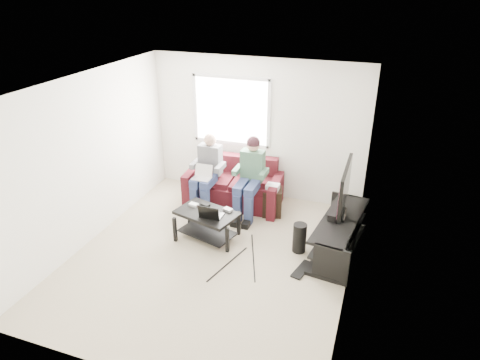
% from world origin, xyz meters
% --- Properties ---
extents(floor, '(4.50, 4.50, 0.00)m').
position_xyz_m(floor, '(0.00, 0.00, 0.00)').
color(floor, tan).
rests_on(floor, ground).
extents(ceiling, '(4.50, 4.50, 0.00)m').
position_xyz_m(ceiling, '(0.00, 0.00, 2.60)').
color(ceiling, white).
rests_on(ceiling, wall_back).
extents(wall_back, '(4.50, 0.00, 4.50)m').
position_xyz_m(wall_back, '(0.00, 2.25, 1.30)').
color(wall_back, white).
rests_on(wall_back, floor).
extents(wall_front, '(4.50, 0.00, 4.50)m').
position_xyz_m(wall_front, '(0.00, -2.25, 1.30)').
color(wall_front, white).
rests_on(wall_front, floor).
extents(wall_left, '(0.00, 4.50, 4.50)m').
position_xyz_m(wall_left, '(-2.00, 0.00, 1.30)').
color(wall_left, white).
rests_on(wall_left, floor).
extents(wall_right, '(0.00, 4.50, 4.50)m').
position_xyz_m(wall_right, '(2.00, 0.00, 1.30)').
color(wall_right, white).
rests_on(wall_right, floor).
extents(window, '(1.48, 0.04, 1.28)m').
position_xyz_m(window, '(-0.50, 2.23, 1.60)').
color(window, white).
rests_on(window, wall_back).
extents(sofa, '(1.82, 0.93, 0.83)m').
position_xyz_m(sofa, '(-0.28, 1.76, 0.31)').
color(sofa, '#48121D').
rests_on(sofa, floor).
extents(person_left, '(0.40, 0.70, 1.34)m').
position_xyz_m(person_left, '(-0.68, 1.45, 0.73)').
color(person_left, navy).
rests_on(person_left, sofa).
extents(person_right, '(0.40, 0.71, 1.39)m').
position_xyz_m(person_right, '(0.12, 1.47, 0.79)').
color(person_right, navy).
rests_on(person_right, sofa).
extents(laptop_silver, '(0.36, 0.28, 0.24)m').
position_xyz_m(laptop_silver, '(-0.68, 1.23, 0.71)').
color(laptop_silver, silver).
rests_on(laptop_silver, person_left).
extents(coffee_table, '(1.07, 0.81, 0.47)m').
position_xyz_m(coffee_table, '(-0.26, 0.46, 0.35)').
color(coffee_table, black).
rests_on(coffee_table, floor).
extents(laptop_black, '(0.39, 0.31, 0.24)m').
position_xyz_m(laptop_black, '(-0.14, 0.38, 0.59)').
color(laptop_black, black).
rests_on(laptop_black, coffee_table).
extents(controller_a, '(0.15, 0.11, 0.04)m').
position_xyz_m(controller_a, '(-0.54, 0.58, 0.49)').
color(controller_a, silver).
rests_on(controller_a, coffee_table).
extents(controller_b, '(0.16, 0.13, 0.04)m').
position_xyz_m(controller_b, '(-0.36, 0.64, 0.49)').
color(controller_b, black).
rests_on(controller_b, coffee_table).
extents(controller_c, '(0.16, 0.14, 0.04)m').
position_xyz_m(controller_c, '(0.04, 0.61, 0.49)').
color(controller_c, gray).
rests_on(controller_c, coffee_table).
extents(tv_stand, '(0.73, 1.74, 0.56)m').
position_xyz_m(tv_stand, '(1.77, 0.82, 0.25)').
color(tv_stand, black).
rests_on(tv_stand, floor).
extents(tv, '(0.12, 1.10, 0.81)m').
position_xyz_m(tv, '(1.77, 0.92, 1.02)').
color(tv, black).
rests_on(tv, tv_stand).
extents(soundbar, '(0.12, 0.50, 0.10)m').
position_xyz_m(soundbar, '(1.65, 0.92, 0.61)').
color(soundbar, black).
rests_on(soundbar, tv_stand).
extents(drink_cup, '(0.08, 0.08, 0.12)m').
position_xyz_m(drink_cup, '(1.72, 1.45, 0.62)').
color(drink_cup, '#9D7743').
rests_on(drink_cup, tv_stand).
extents(console_white, '(0.30, 0.22, 0.06)m').
position_xyz_m(console_white, '(1.77, 0.42, 0.32)').
color(console_white, silver).
rests_on(console_white, tv_stand).
extents(console_grey, '(0.34, 0.26, 0.08)m').
position_xyz_m(console_grey, '(1.77, 1.12, 0.33)').
color(console_grey, gray).
rests_on(console_grey, tv_stand).
extents(console_black, '(0.38, 0.30, 0.07)m').
position_xyz_m(console_black, '(1.77, 0.77, 0.33)').
color(console_black, black).
rests_on(console_black, tv_stand).
extents(subwoofer, '(0.21, 0.21, 0.47)m').
position_xyz_m(subwoofer, '(1.21, 0.58, 0.24)').
color(subwoofer, black).
rests_on(subwoofer, floor).
extents(keyboard_floor, '(0.26, 0.48, 0.03)m').
position_xyz_m(keyboard_floor, '(1.37, 0.12, 0.01)').
color(keyboard_floor, black).
rests_on(keyboard_floor, floor).
extents(end_table, '(0.33, 0.33, 0.59)m').
position_xyz_m(end_table, '(0.52, 1.53, 0.26)').
color(end_table, black).
rests_on(end_table, floor).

